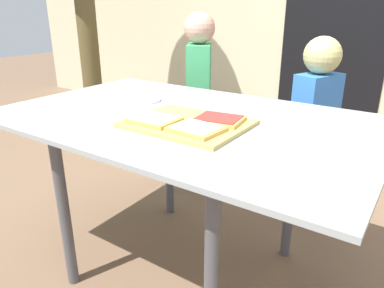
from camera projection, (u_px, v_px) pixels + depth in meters
name	position (u px, v px, depth m)	size (l,w,h in m)	color
ground_plane	(185.00, 267.00, 1.72)	(16.00, 16.00, 0.00)	brown
house_door	(334.00, 26.00, 3.12)	(0.90, 0.02, 2.00)	black
dining_table	(183.00, 135.00, 1.49)	(1.52, 0.96, 0.75)	#959C9E
cutting_board	(187.00, 124.00, 1.34)	(0.43, 0.34, 0.02)	tan
pizza_slice_near_right	(196.00, 129.00, 1.23)	(0.18, 0.15, 0.02)	gold
pizza_slice_far_right	(219.00, 119.00, 1.33)	(0.19, 0.16, 0.02)	gold
pizza_slice_near_left	(154.00, 120.00, 1.33)	(0.17, 0.14, 0.02)	gold
plate_white_left	(139.00, 99.00, 1.69)	(0.20, 0.20, 0.01)	white
child_left	(199.00, 89.00, 2.29)	(0.24, 0.28, 1.14)	#204844
child_right	(315.00, 118.00, 1.95)	(0.22, 0.28, 1.03)	navy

